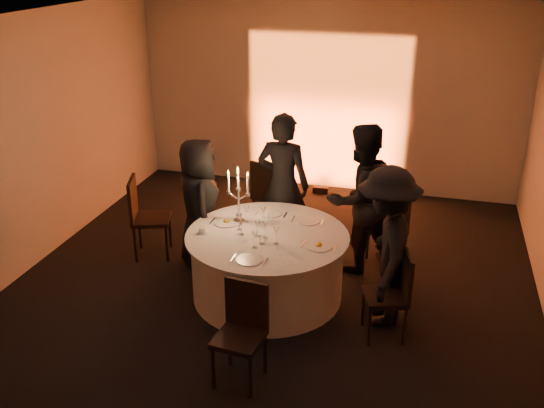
% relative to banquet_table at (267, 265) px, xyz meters
% --- Properties ---
extents(floor, '(7.00, 7.00, 0.00)m').
position_rel_banquet_table_xyz_m(floor, '(0.00, 0.00, -0.38)').
color(floor, black).
rests_on(floor, ground).
extents(ceiling, '(7.00, 7.00, 0.00)m').
position_rel_banquet_table_xyz_m(ceiling, '(0.00, 0.00, 2.62)').
color(ceiling, silver).
rests_on(ceiling, wall_back).
extents(wall_back, '(7.00, 0.00, 7.00)m').
position_rel_banquet_table_xyz_m(wall_back, '(0.00, 3.50, 1.12)').
color(wall_back, '#B8B4AB').
rests_on(wall_back, floor).
extents(wall_front, '(7.00, 0.00, 7.00)m').
position_rel_banquet_table_xyz_m(wall_front, '(0.00, -3.50, 1.12)').
color(wall_front, '#B8B4AB').
rests_on(wall_front, floor).
extents(wall_left, '(0.00, 7.00, 7.00)m').
position_rel_banquet_table_xyz_m(wall_left, '(-3.00, 0.00, 1.12)').
color(wall_left, '#B8B4AB').
rests_on(wall_left, floor).
extents(uplighter_fixture, '(0.25, 0.12, 0.10)m').
position_rel_banquet_table_xyz_m(uplighter_fixture, '(0.00, 3.20, -0.33)').
color(uplighter_fixture, black).
rests_on(uplighter_fixture, floor).
extents(banquet_table, '(1.80, 1.80, 0.77)m').
position_rel_banquet_table_xyz_m(banquet_table, '(0.00, 0.00, 0.00)').
color(banquet_table, black).
rests_on(banquet_table, floor).
extents(chair_left, '(0.58, 0.58, 1.05)m').
position_rel_banquet_table_xyz_m(chair_left, '(-1.76, 0.53, 0.21)').
color(chair_left, black).
rests_on(chair_left, floor).
extents(chair_back_left, '(0.53, 0.53, 1.01)m').
position_rel_banquet_table_xyz_m(chair_back_left, '(-0.44, 1.68, 0.19)').
color(chair_back_left, black).
rests_on(chair_back_left, floor).
extents(chair_back_right, '(0.53, 0.53, 0.86)m').
position_rel_banquet_table_xyz_m(chair_back_right, '(1.27, 1.13, 0.09)').
color(chair_back_right, black).
rests_on(chair_back_right, floor).
extents(chair_right, '(0.51, 0.51, 0.94)m').
position_rel_banquet_table_xyz_m(chair_right, '(1.42, -0.40, 0.14)').
color(chair_right, black).
rests_on(chair_right, floor).
extents(chair_front, '(0.46, 0.46, 0.95)m').
position_rel_banquet_table_xyz_m(chair_front, '(0.16, -1.40, 0.15)').
color(chair_front, black).
rests_on(chair_front, floor).
extents(guest_left, '(0.82, 0.94, 1.62)m').
position_rel_banquet_table_xyz_m(guest_left, '(-0.99, 0.51, 0.43)').
color(guest_left, black).
rests_on(guest_left, floor).
extents(guest_back_left, '(0.71, 0.50, 1.85)m').
position_rel_banquet_table_xyz_m(guest_back_left, '(-0.10, 1.09, 0.54)').
color(guest_back_left, black).
rests_on(guest_back_left, floor).
extents(guest_back_right, '(1.12, 1.12, 1.83)m').
position_rel_banquet_table_xyz_m(guest_back_right, '(0.88, 0.93, 0.53)').
color(guest_back_right, black).
rests_on(guest_back_right, floor).
extents(guest_right, '(0.75, 1.17, 1.72)m').
position_rel_banquet_table_xyz_m(guest_right, '(1.29, -0.14, 0.47)').
color(guest_right, black).
rests_on(guest_right, floor).
extents(plate_left, '(0.36, 0.29, 0.08)m').
position_rel_banquet_table_xyz_m(plate_left, '(-0.53, 0.16, 0.40)').
color(plate_left, white).
rests_on(plate_left, banquet_table).
extents(plate_back_left, '(0.36, 0.26, 0.01)m').
position_rel_banquet_table_xyz_m(plate_back_left, '(-0.10, 0.54, 0.39)').
color(plate_back_left, white).
rests_on(plate_back_left, banquet_table).
extents(plate_back_right, '(0.35, 0.29, 0.01)m').
position_rel_banquet_table_xyz_m(plate_back_right, '(0.35, 0.46, 0.39)').
color(plate_back_right, white).
rests_on(plate_back_right, banquet_table).
extents(plate_right, '(0.36, 0.28, 0.08)m').
position_rel_banquet_table_xyz_m(plate_right, '(0.60, -0.14, 0.40)').
color(plate_right, white).
rests_on(plate_right, banquet_table).
extents(plate_front, '(0.36, 0.27, 0.01)m').
position_rel_banquet_table_xyz_m(plate_front, '(-0.02, -0.61, 0.39)').
color(plate_front, white).
rests_on(plate_front, banquet_table).
extents(coffee_cup, '(0.11, 0.11, 0.07)m').
position_rel_banquet_table_xyz_m(coffee_cup, '(-0.70, -0.16, 0.42)').
color(coffee_cup, white).
rests_on(coffee_cup, banquet_table).
extents(candelabra, '(0.28, 0.13, 0.67)m').
position_rel_banquet_table_xyz_m(candelabra, '(-0.40, 0.24, 0.62)').
color(candelabra, silver).
rests_on(candelabra, banquet_table).
extents(wine_glass_a, '(0.07, 0.07, 0.19)m').
position_rel_banquet_table_xyz_m(wine_glass_a, '(0.15, -0.19, 0.52)').
color(wine_glass_a, white).
rests_on(wine_glass_a, banquet_table).
extents(wine_glass_b, '(0.07, 0.07, 0.19)m').
position_rel_banquet_table_xyz_m(wine_glass_b, '(-0.04, -0.34, 0.52)').
color(wine_glass_b, white).
rests_on(wine_glass_b, banquet_table).
extents(wine_glass_c, '(0.07, 0.07, 0.19)m').
position_rel_banquet_table_xyz_m(wine_glass_c, '(0.00, -0.09, 0.52)').
color(wine_glass_c, white).
rests_on(wine_glass_c, banquet_table).
extents(wine_glass_d, '(0.07, 0.07, 0.19)m').
position_rel_banquet_table_xyz_m(wine_glass_d, '(-0.09, -0.07, 0.52)').
color(wine_glass_d, white).
rests_on(wine_glass_d, banquet_table).
extents(wine_glass_e, '(0.07, 0.07, 0.19)m').
position_rel_banquet_table_xyz_m(wine_glass_e, '(-0.27, -0.08, 0.52)').
color(wine_glass_e, white).
rests_on(wine_glass_e, banquet_table).
extents(wine_glass_f, '(0.07, 0.07, 0.19)m').
position_rel_banquet_table_xyz_m(wine_glass_f, '(-0.33, 0.03, 0.52)').
color(wine_glass_f, white).
rests_on(wine_glass_f, banquet_table).
extents(wine_glass_g, '(0.07, 0.07, 0.19)m').
position_rel_banquet_table_xyz_m(wine_glass_g, '(-0.13, 0.29, 0.52)').
color(wine_glass_g, white).
rests_on(wine_glass_g, banquet_table).
extents(wine_glass_h, '(0.07, 0.07, 0.19)m').
position_rel_banquet_table_xyz_m(wine_glass_h, '(-0.32, 0.26, 0.52)').
color(wine_glass_h, white).
rests_on(wine_glass_h, banquet_table).
extents(tumbler_a, '(0.07, 0.07, 0.09)m').
position_rel_banquet_table_xyz_m(tumbler_a, '(-0.06, 0.34, 0.43)').
color(tumbler_a, white).
rests_on(tumbler_a, banquet_table).
extents(tumbler_b, '(0.07, 0.07, 0.09)m').
position_rel_banquet_table_xyz_m(tumbler_b, '(0.01, -0.23, 0.43)').
color(tumbler_b, white).
rests_on(tumbler_b, banquet_table).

